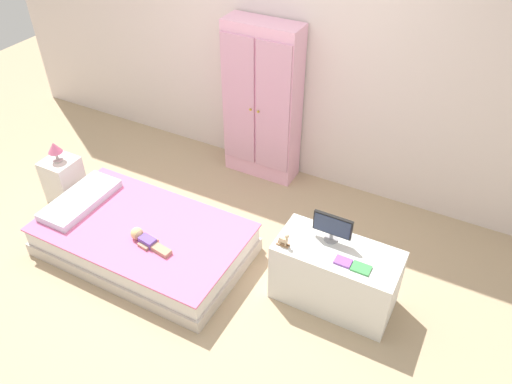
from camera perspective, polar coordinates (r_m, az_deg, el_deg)
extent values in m
cube|color=tan|center=(4.19, -6.85, -7.95)|extent=(10.00, 10.00, 0.02)
cube|color=silver|center=(4.58, 3.20, 17.14)|extent=(6.40, 0.05, 2.70)
cube|color=beige|center=(4.30, -12.49, -6.06)|extent=(1.69, 0.98, 0.12)
cube|color=silver|center=(4.21, -12.73, -4.76)|extent=(1.65, 0.94, 0.15)
cube|color=pink|center=(4.15, -12.89, -3.94)|extent=(1.68, 0.97, 0.02)
cube|color=silver|center=(4.51, -19.37, -0.84)|extent=(0.32, 0.70, 0.06)
cube|color=#6B4CB2|center=(3.97, -12.24, -5.49)|extent=(0.14, 0.10, 0.06)
cube|color=tan|center=(3.90, -10.55, -6.38)|extent=(0.16, 0.06, 0.04)
cube|color=tan|center=(3.89, -10.92, -6.68)|extent=(0.16, 0.06, 0.04)
cube|color=tan|center=(4.00, -11.67, -5.25)|extent=(0.10, 0.04, 0.03)
cube|color=tan|center=(3.96, -12.76, -6.09)|extent=(0.10, 0.04, 0.03)
sphere|color=tan|center=(4.02, -13.31, -4.70)|extent=(0.09, 0.09, 0.09)
sphere|color=#E0C67F|center=(4.03, -13.42, -4.61)|extent=(0.10, 0.10, 0.10)
cube|color=silver|center=(4.96, -21.04, 1.29)|extent=(0.29, 0.29, 0.44)
cylinder|color=#B7B2AD|center=(4.84, -21.64, 3.41)|extent=(0.09, 0.09, 0.01)
cylinder|color=#B7B2AD|center=(4.81, -21.76, 3.85)|extent=(0.02, 0.02, 0.08)
cone|color=#E0668E|center=(4.77, -22.01, 4.73)|extent=(0.13, 0.13, 0.10)
cube|color=#EFADCC|center=(4.72, 0.75, 10.10)|extent=(0.71, 0.27, 1.53)
cube|color=#D298B3|center=(4.67, -2.03, 10.26)|extent=(0.33, 0.02, 1.26)
cube|color=#D298B3|center=(4.52, 1.91, 9.27)|extent=(0.33, 0.02, 1.26)
sphere|color=gold|center=(4.61, -0.65, 9.36)|extent=(0.02, 0.02, 0.02)
sphere|color=gold|center=(4.58, 0.24, 9.14)|extent=(0.02, 0.02, 0.02)
cube|color=silver|center=(3.75, 9.01, -9.38)|extent=(0.89, 0.43, 0.52)
cylinder|color=#99999E|center=(3.63, 8.53, -5.33)|extent=(0.10, 0.10, 0.01)
cylinder|color=#99999E|center=(3.61, 8.58, -4.99)|extent=(0.02, 0.02, 0.05)
cube|color=black|center=(3.54, 8.74, -3.73)|extent=(0.29, 0.02, 0.16)
cube|color=#28334C|center=(3.53, 8.66, -3.87)|extent=(0.27, 0.01, 0.14)
cube|color=#8E6642|center=(3.56, 3.20, -5.85)|extent=(0.09, 0.01, 0.01)
cube|color=#8E6642|center=(3.54, 3.01, -6.13)|extent=(0.09, 0.01, 0.01)
cube|color=#D1B289|center=(3.52, 3.13, -5.46)|extent=(0.06, 0.03, 0.04)
cylinder|color=#D1B289|center=(3.54, 3.50, -5.81)|extent=(0.01, 0.01, 0.02)
cylinder|color=#D1B289|center=(3.53, 3.37, -6.01)|extent=(0.01, 0.01, 0.02)
cylinder|color=#D1B289|center=(3.55, 2.86, -5.58)|extent=(0.01, 0.01, 0.02)
cylinder|color=#D1B289|center=(3.54, 2.73, -5.78)|extent=(0.01, 0.01, 0.02)
cylinder|color=#D1B289|center=(3.49, 3.54, -5.28)|extent=(0.02, 0.02, 0.02)
sphere|color=#D1B289|center=(3.48, 3.55, -5.06)|extent=(0.03, 0.03, 0.03)
cube|color=#8E51B2|center=(3.48, 9.90, -7.81)|extent=(0.12, 0.08, 0.02)
cube|color=#429E51|center=(3.46, 11.89, -8.50)|extent=(0.13, 0.10, 0.01)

